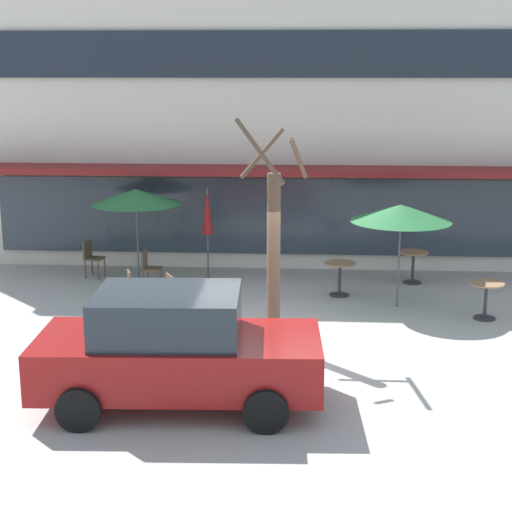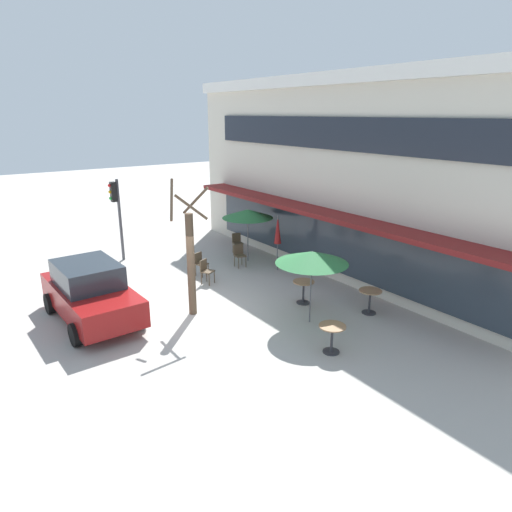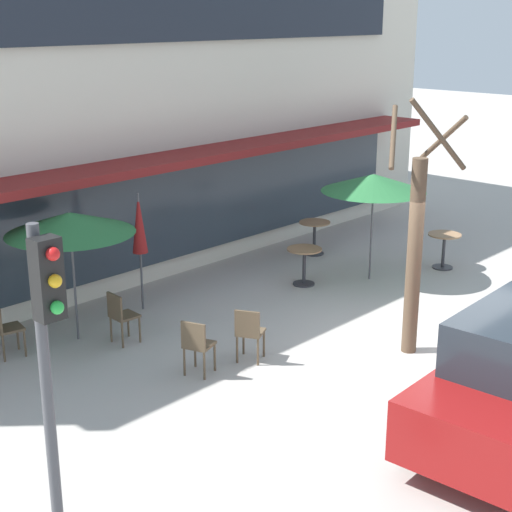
# 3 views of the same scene
# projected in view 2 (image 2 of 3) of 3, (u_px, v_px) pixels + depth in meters

# --- Properties ---
(ground_plane) EXTENTS (80.00, 80.00, 0.00)m
(ground_plane) POSITION_uv_depth(u_px,v_px,m) (184.00, 315.00, 14.04)
(ground_plane) COLOR #ADA8A0
(building_facade) EXTENTS (17.78, 9.10, 7.32)m
(building_facade) POSITION_uv_depth(u_px,v_px,m) (403.00, 172.00, 18.38)
(building_facade) COLOR beige
(building_facade) RESTS_ON ground
(cafe_table_near_wall) EXTENTS (0.70, 0.70, 0.76)m
(cafe_table_near_wall) POSITION_uv_depth(u_px,v_px,m) (303.00, 288.00, 14.77)
(cafe_table_near_wall) COLOR #333338
(cafe_table_near_wall) RESTS_ON ground
(cafe_table_streetside) EXTENTS (0.70, 0.70, 0.76)m
(cafe_table_streetside) POSITION_uv_depth(u_px,v_px,m) (370.00, 298.00, 14.02)
(cafe_table_streetside) COLOR #333338
(cafe_table_streetside) RESTS_ON ground
(cafe_table_by_tree) EXTENTS (0.70, 0.70, 0.76)m
(cafe_table_by_tree) POSITION_uv_depth(u_px,v_px,m) (332.00, 334.00, 11.71)
(cafe_table_by_tree) COLOR #333338
(cafe_table_by_tree) RESTS_ON ground
(patio_umbrella_green_folded) EXTENTS (2.10, 2.10, 2.20)m
(patio_umbrella_green_folded) POSITION_uv_depth(u_px,v_px,m) (312.00, 257.00, 12.96)
(patio_umbrella_green_folded) COLOR #4C4C51
(patio_umbrella_green_folded) RESTS_ON ground
(patio_umbrella_cream_folded) EXTENTS (0.28, 0.28, 2.20)m
(patio_umbrella_cream_folded) POSITION_uv_depth(u_px,v_px,m) (278.00, 230.00, 17.57)
(patio_umbrella_cream_folded) COLOR #4C4C51
(patio_umbrella_cream_folded) RESTS_ON ground
(patio_umbrella_corner_open) EXTENTS (2.10, 2.10, 2.20)m
(patio_umbrella_corner_open) POSITION_uv_depth(u_px,v_px,m) (248.00, 214.00, 18.56)
(patio_umbrella_corner_open) COLOR #4C4C51
(patio_umbrella_corner_open) RESTS_ON ground
(cafe_chair_0) EXTENTS (0.47, 0.47, 0.89)m
(cafe_chair_0) POSITION_uv_depth(u_px,v_px,m) (237.00, 242.00, 20.07)
(cafe_chair_0) COLOR brown
(cafe_chair_0) RESTS_ON ground
(cafe_chair_1) EXTENTS (0.54, 0.54, 0.89)m
(cafe_chair_1) POSITION_uv_depth(u_px,v_px,m) (206.00, 270.00, 16.49)
(cafe_chair_1) COLOR brown
(cafe_chair_1) RESTS_ON ground
(cafe_chair_2) EXTENTS (0.51, 0.51, 0.89)m
(cafe_chair_2) POSITION_uv_depth(u_px,v_px,m) (200.00, 262.00, 17.32)
(cafe_chair_2) COLOR brown
(cafe_chair_2) RESTS_ON ground
(cafe_chair_3) EXTENTS (0.43, 0.43, 0.89)m
(cafe_chair_3) POSITION_uv_depth(u_px,v_px,m) (239.00, 254.00, 18.33)
(cafe_chair_3) COLOR brown
(cafe_chair_3) RESTS_ON ground
(parked_sedan) EXTENTS (4.27, 2.15, 1.76)m
(parked_sedan) POSITION_uv_depth(u_px,v_px,m) (90.00, 292.00, 13.48)
(parked_sedan) COLOR maroon
(parked_sedan) RESTS_ON ground
(street_tree) EXTENTS (1.27, 1.31, 4.12)m
(street_tree) POSITION_uv_depth(u_px,v_px,m) (190.00, 258.00, 13.61)
(street_tree) COLOR brown
(street_tree) RESTS_ON ground
(traffic_light_pole) EXTENTS (0.26, 0.44, 3.40)m
(traffic_light_pole) POSITION_uv_depth(u_px,v_px,m) (117.00, 206.00, 18.59)
(traffic_light_pole) COLOR #47474C
(traffic_light_pole) RESTS_ON ground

